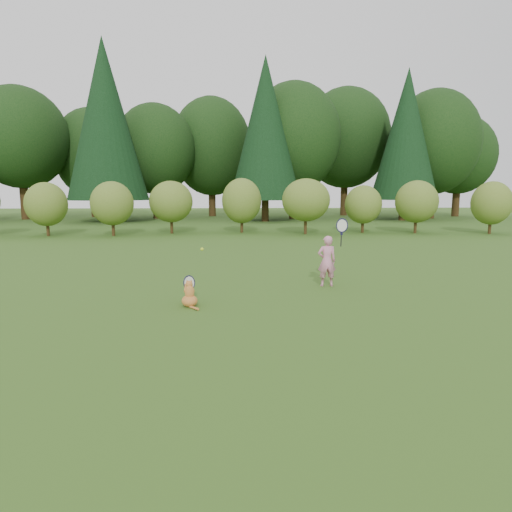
{
  "coord_description": "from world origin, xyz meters",
  "views": [
    {
      "loc": [
        -0.3,
        -7.75,
        1.96
      ],
      "look_at": [
        0.2,
        0.8,
        0.7
      ],
      "focal_mm": 30.0,
      "sensor_mm": 36.0,
      "label": 1
    }
  ],
  "objects": [
    {
      "name": "shrub_row",
      "position": [
        0.0,
        13.0,
        1.4
      ],
      "size": [
        28.0,
        3.0,
        2.8
      ],
      "primitive_type": null,
      "color": "#596C21",
      "rests_on": "ground"
    },
    {
      "name": "child",
      "position": [
        1.73,
        1.06,
        0.57
      ],
      "size": [
        0.6,
        0.37,
        1.62
      ],
      "rotation": [
        0.0,
        0.0,
        3.16
      ],
      "color": "pink",
      "rests_on": "ground"
    },
    {
      "name": "cat",
      "position": [
        -1.04,
        -0.41,
        0.24
      ],
      "size": [
        0.39,
        0.65,
        0.64
      ],
      "rotation": [
        0.0,
        0.0,
        0.18
      ],
      "color": "#C16D25",
      "rests_on": "ground"
    },
    {
      "name": "tennis_ball",
      "position": [
        -0.86,
        0.4,
        0.9
      ],
      "size": [
        0.06,
        0.06,
        0.06
      ],
      "color": "#A0D919",
      "rests_on": "ground"
    },
    {
      "name": "ground",
      "position": [
        0.0,
        0.0,
        0.0
      ],
      "size": [
        100.0,
        100.0,
        0.0
      ],
      "primitive_type": "plane",
      "color": "#2F5718",
      "rests_on": "ground"
    },
    {
      "name": "woodland_backdrop",
      "position": [
        0.0,
        23.0,
        7.5
      ],
      "size": [
        48.0,
        10.0,
        15.0
      ],
      "primitive_type": null,
      "color": "black",
      "rests_on": "ground"
    }
  ]
}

